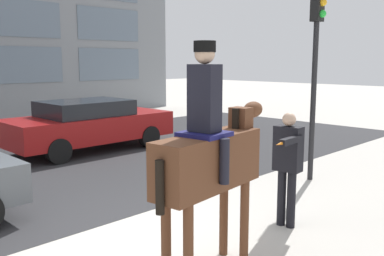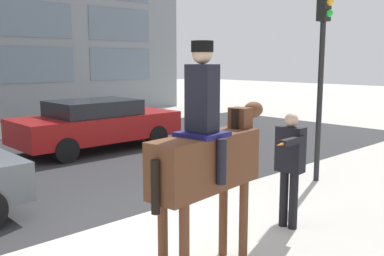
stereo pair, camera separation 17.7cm
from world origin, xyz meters
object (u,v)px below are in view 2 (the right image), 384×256
(street_car_far_lane, at_px, (97,123))
(mounted_horse_lead, at_px, (208,156))
(pedestrian_bystander, at_px, (290,161))
(traffic_light, at_px, (323,51))

(street_car_far_lane, bearing_deg, mounted_horse_lead, -111.36)
(pedestrian_bystander, bearing_deg, traffic_light, -163.11)
(pedestrian_bystander, relative_size, street_car_far_lane, 0.38)
(pedestrian_bystander, height_order, traffic_light, traffic_light)
(street_car_far_lane, bearing_deg, pedestrian_bystander, -97.50)
(street_car_far_lane, height_order, traffic_light, traffic_light)
(mounted_horse_lead, height_order, street_car_far_lane, mounted_horse_lead)
(mounted_horse_lead, bearing_deg, pedestrian_bystander, -1.53)
(mounted_horse_lead, relative_size, pedestrian_bystander, 1.55)
(mounted_horse_lead, relative_size, traffic_light, 0.68)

